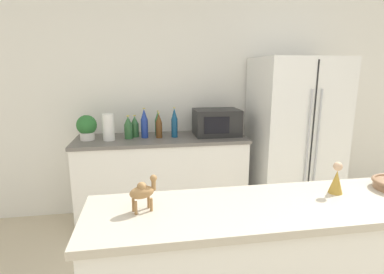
% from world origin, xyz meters
% --- Properties ---
extents(wall_back, '(8.00, 0.06, 2.55)m').
position_xyz_m(wall_back, '(0.00, 2.73, 1.27)').
color(wall_back, white).
rests_on(wall_back, ground_plane).
extents(back_counter, '(1.77, 0.63, 0.93)m').
position_xyz_m(back_counter, '(-0.48, 2.40, 0.47)').
color(back_counter, white).
rests_on(back_counter, ground_plane).
extents(refrigerator, '(0.89, 0.75, 1.75)m').
position_xyz_m(refrigerator, '(0.97, 2.32, 0.88)').
color(refrigerator, white).
rests_on(refrigerator, ground_plane).
extents(potted_plant, '(0.20, 0.20, 0.25)m').
position_xyz_m(potted_plant, '(-1.23, 2.40, 1.06)').
color(potted_plant, silver).
rests_on(potted_plant, back_counter).
extents(paper_towel_roll, '(0.12, 0.12, 0.27)m').
position_xyz_m(paper_towel_roll, '(-1.01, 2.35, 1.06)').
color(paper_towel_roll, white).
rests_on(paper_towel_roll, back_counter).
extents(microwave, '(0.48, 0.37, 0.28)m').
position_xyz_m(microwave, '(0.12, 2.42, 1.07)').
color(microwave, black).
rests_on(microwave, back_counter).
extents(back_bottle_0, '(0.06, 0.06, 0.27)m').
position_xyz_m(back_bottle_0, '(-0.51, 2.49, 1.06)').
color(back_bottle_0, '#2D6033').
rests_on(back_bottle_0, back_counter).
extents(back_bottle_1, '(0.07, 0.07, 0.26)m').
position_xyz_m(back_bottle_1, '(-0.51, 2.38, 1.06)').
color(back_bottle_1, brown).
rests_on(back_bottle_1, back_counter).
extents(back_bottle_2, '(0.07, 0.07, 0.31)m').
position_xyz_m(back_bottle_2, '(-0.65, 2.41, 1.08)').
color(back_bottle_2, navy).
rests_on(back_bottle_2, back_counter).
extents(back_bottle_3, '(0.08, 0.08, 0.24)m').
position_xyz_m(back_bottle_3, '(-0.82, 2.39, 1.04)').
color(back_bottle_3, '#2D6033').
rests_on(back_bottle_3, back_counter).
extents(back_bottle_4, '(0.07, 0.07, 0.31)m').
position_xyz_m(back_bottle_4, '(-0.34, 2.38, 1.08)').
color(back_bottle_4, navy).
rests_on(back_bottle_4, back_counter).
extents(back_bottle_5, '(0.08, 0.08, 0.23)m').
position_xyz_m(back_bottle_5, '(-0.75, 2.47, 1.04)').
color(back_bottle_5, '#2D6033').
rests_on(back_bottle_5, back_counter).
extents(camel_figurine, '(0.13, 0.09, 0.16)m').
position_xyz_m(camel_figurine, '(-0.68, 0.55, 1.11)').
color(camel_figurine, olive).
rests_on(camel_figurine, bar_counter).
extents(wise_man_figurine_blue, '(0.07, 0.07, 0.16)m').
position_xyz_m(wise_man_figurine_blue, '(0.27, 0.59, 1.08)').
color(wise_man_figurine_blue, '#B28933').
rests_on(wise_man_figurine_blue, bar_counter).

